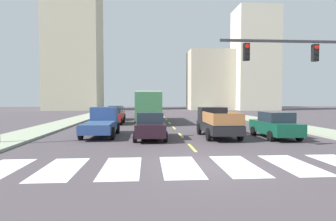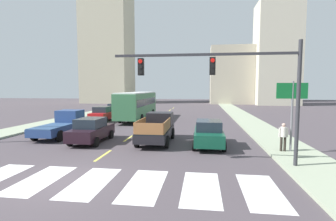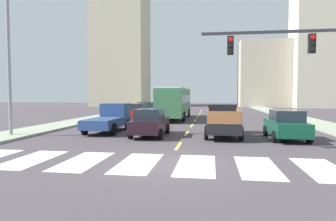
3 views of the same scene
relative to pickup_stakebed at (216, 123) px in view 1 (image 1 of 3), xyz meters
name	(u,v)px [view 1 (image 1 of 3)]	position (x,y,z in m)	size (l,w,h in m)	color
ground_plane	(209,166)	(-2.35, -8.24, -0.94)	(160.00, 160.00, 0.00)	#483F45
sidewalk_right	(272,122)	(8.46, 9.76, -0.86)	(2.97, 110.00, 0.15)	#98A287
sidewalk_left	(62,124)	(-13.16, 9.76, -0.86)	(2.97, 110.00, 0.15)	#98A287
crosswalk_stripe_1	(61,169)	(-7.87, -8.24, -0.93)	(1.42, 3.51, 0.01)	silver
crosswalk_stripe_2	(121,168)	(-5.66, -8.24, -0.93)	(1.42, 3.51, 0.01)	silver
crosswalk_stripe_3	(180,167)	(-3.45, -8.24, -0.93)	(1.42, 3.51, 0.01)	silver
crosswalk_stripe_4	(237,165)	(-1.25, -8.24, -0.93)	(1.42, 3.51, 0.01)	silver
crosswalk_stripe_5	(293,164)	(0.96, -8.24, -0.93)	(1.42, 3.51, 0.01)	silver
lane_dash_0	(192,148)	(-2.35, -4.24, -0.93)	(0.16, 2.40, 0.01)	#DED34F
lane_dash_1	(181,135)	(-2.35, 0.76, -0.93)	(0.16, 2.40, 0.01)	#DED34F
lane_dash_2	(174,128)	(-2.35, 5.76, -0.93)	(0.16, 2.40, 0.01)	#DED34F
lane_dash_3	(170,123)	(-2.35, 10.76, -0.93)	(0.16, 2.40, 0.01)	#DED34F
lane_dash_4	(166,119)	(-2.35, 15.76, -0.93)	(0.16, 2.40, 0.01)	#DED34F
lane_dash_5	(164,117)	(-2.35, 20.76, -0.93)	(0.16, 2.40, 0.01)	#DED34F
lane_dash_6	(162,115)	(-2.35, 25.76, -0.93)	(0.16, 2.40, 0.01)	#DED34F
lane_dash_7	(161,113)	(-2.35, 30.76, -0.93)	(0.16, 2.40, 0.01)	#DED34F
pickup_stakebed	(216,123)	(0.00, 0.00, 0.00)	(2.18, 5.20, 1.96)	black
pickup_dark	(102,122)	(-7.86, 1.04, -0.02)	(2.18, 5.20, 1.96)	navy
city_bus	(148,104)	(-4.59, 12.02, 1.02)	(2.72, 10.80, 3.32)	#3A754A
sedan_mid	(150,126)	(-4.52, -0.94, -0.08)	(2.02, 4.40, 1.72)	black
sedan_near_right	(275,125)	(3.61, -1.12, -0.08)	(2.02, 4.40, 1.72)	#0F4833
sedan_near_left	(114,116)	(-8.14, 10.07, -0.08)	(2.02, 4.40, 1.72)	red
sedan_far	(116,113)	(-8.52, 15.69, -0.08)	(2.02, 4.40, 1.72)	gray
traffic_signal_gantry	(336,66)	(4.76, -5.26, 3.26)	(8.84, 0.27, 6.00)	#2D2D33
block_mid_left	(255,60)	(19.92, 43.86, 10.59)	(9.28, 7.69, 23.05)	beige
block_mid_right	(209,80)	(10.17, 47.32, 6.02)	(10.11, 8.12, 13.92)	#B6AC94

